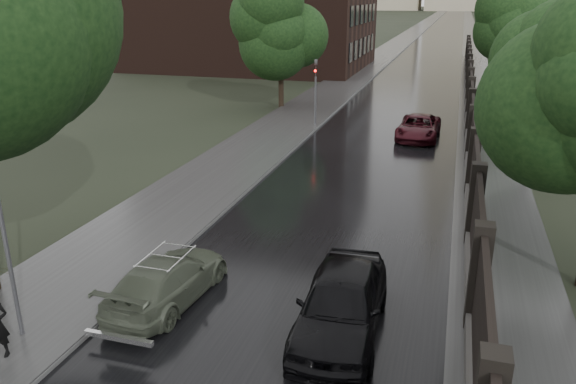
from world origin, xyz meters
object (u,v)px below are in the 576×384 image
(tree_right_b, at_px, (544,53))
(tree_right_c, at_px, (514,31))
(tree_left_far, at_px, (281,31))
(car_right_near, at_px, (341,303))
(traffic_light, at_px, (316,87))
(lamp_post, at_px, (4,234))
(volga_sedan, at_px, (168,279))
(car_right_far, at_px, (419,127))

(tree_right_b, relative_size, tree_right_c, 1.00)
(tree_left_far, xyz_separation_m, car_right_near, (9.60, -26.13, -4.44))
(tree_right_b, bearing_deg, traffic_light, 165.76)
(car_right_near, bearing_deg, tree_right_c, 78.64)
(lamp_post, distance_m, volga_sedan, 4.07)
(lamp_post, bearing_deg, volga_sedan, 46.63)
(tree_right_b, distance_m, tree_right_c, 18.00)
(tree_left_far, xyz_separation_m, lamp_post, (2.60, -28.50, -2.57))
(lamp_post, bearing_deg, tree_left_far, 95.21)
(lamp_post, relative_size, volga_sedan, 1.20)
(tree_right_c, relative_size, car_right_far, 1.51)
(tree_left_far, xyz_separation_m, car_right_far, (9.90, -6.30, -4.60))
(tree_left_far, distance_m, traffic_light, 6.84)
(car_right_far, bearing_deg, tree_left_far, 149.60)
(tree_right_c, bearing_deg, tree_right_b, -90.00)
(lamp_post, xyz_separation_m, volga_sedan, (2.41, 2.55, -2.05))
(car_right_near, relative_size, car_right_far, 1.01)
(car_right_near, bearing_deg, tree_right_b, 69.89)
(volga_sedan, xyz_separation_m, car_right_far, (4.89, 19.65, 0.03))
(tree_right_b, xyz_separation_m, tree_right_c, (0.00, 18.00, 0.00))
(car_right_near, distance_m, car_right_far, 19.84)
(volga_sedan, distance_m, car_right_far, 20.25)
(tree_left_far, distance_m, lamp_post, 28.73)
(tree_right_c, distance_m, volga_sedan, 37.70)
(car_right_near, bearing_deg, tree_left_far, 108.09)
(traffic_light, bearing_deg, tree_left_far, 126.47)
(tree_right_c, xyz_separation_m, lamp_post, (-12.90, -38.50, -2.28))
(traffic_light, relative_size, volga_sedan, 0.94)
(tree_right_c, height_order, car_right_far, tree_right_c)
(lamp_post, relative_size, car_right_near, 1.09)
(lamp_post, distance_m, car_right_far, 23.46)
(tree_left_far, relative_size, car_right_near, 1.58)
(lamp_post, xyz_separation_m, car_right_far, (7.30, 22.20, -2.03))
(tree_right_c, bearing_deg, traffic_light, -128.18)
(tree_right_b, relative_size, traffic_light, 1.75)
(tree_right_b, height_order, volga_sedan, tree_right_b)
(tree_right_c, relative_size, car_right_near, 1.50)
(car_right_near, xyz_separation_m, car_right_far, (0.30, 19.83, -0.15))
(traffic_light, bearing_deg, volga_sedan, -86.42)
(volga_sedan, bearing_deg, traffic_light, -82.71)
(tree_right_c, bearing_deg, car_right_near, -99.27)
(tree_right_b, height_order, traffic_light, tree_right_b)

